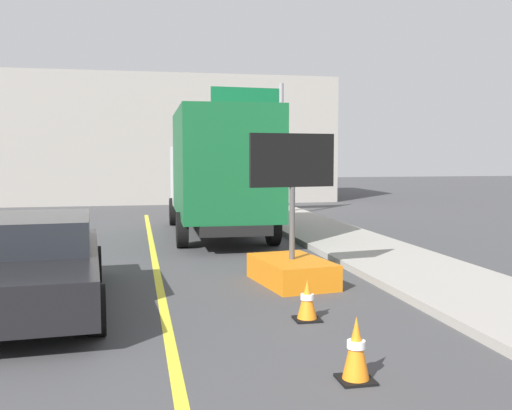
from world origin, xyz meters
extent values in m
cube|color=orange|center=(2.35, 11.04, 0.23)|extent=(1.35, 1.94, 0.45)
cylinder|color=#4C4C4C|center=(2.35, 11.04, 1.10)|extent=(0.10, 0.10, 1.30)
cube|color=black|center=(2.35, 11.04, 2.23)|extent=(1.59, 0.31, 0.95)
sphere|color=yellow|center=(2.89, 11.17, 2.23)|extent=(0.09, 0.09, 0.09)
sphere|color=yellow|center=(2.59, 11.13, 2.23)|extent=(0.09, 0.09, 0.09)
sphere|color=yellow|center=(2.30, 11.08, 2.23)|extent=(0.09, 0.09, 0.09)
sphere|color=yellow|center=(2.00, 11.04, 2.23)|extent=(0.09, 0.09, 0.09)
sphere|color=yellow|center=(1.83, 11.01, 2.41)|extent=(0.09, 0.09, 0.09)
sphere|color=yellow|center=(1.83, 11.01, 2.04)|extent=(0.09, 0.09, 0.09)
cube|color=black|center=(1.95, 17.89, 0.57)|extent=(1.87, 7.68, 0.25)
cube|color=silver|center=(2.01, 20.64, 1.65)|extent=(2.48, 2.19, 1.90)
cube|color=#14592D|center=(1.93, 16.72, 2.11)|extent=(2.54, 5.25, 2.81)
cylinder|color=black|center=(0.84, 20.51, 0.45)|extent=(0.30, 0.91, 0.90)
cylinder|color=black|center=(3.18, 20.46, 0.45)|extent=(0.30, 0.91, 0.90)
cylinder|color=black|center=(0.74, 15.62, 0.45)|extent=(0.30, 0.91, 0.90)
cylinder|color=black|center=(3.07, 15.57, 0.45)|extent=(0.30, 0.91, 0.90)
cube|color=black|center=(-1.95, 10.17, 0.58)|extent=(2.31, 5.17, 0.60)
cube|color=black|center=(-1.97, 10.42, 1.13)|extent=(1.88, 2.39, 0.50)
cylinder|color=black|center=(-0.90, 8.57, 0.33)|extent=(0.27, 0.67, 0.66)
cylinder|color=black|center=(-1.13, 11.90, 0.33)|extent=(0.27, 0.67, 0.66)
cylinder|color=gray|center=(5.02, 22.60, 2.50)|extent=(0.18, 0.18, 5.00)
cube|color=#0F6033|center=(3.63, 22.47, 4.15)|extent=(2.59, 0.31, 1.30)
cube|color=white|center=(3.63, 22.50, 4.15)|extent=(1.81, 0.19, 0.18)
cube|color=gray|center=(0.78, 31.85, 3.06)|extent=(17.24, 6.52, 6.13)
cube|color=black|center=(1.80, 6.45, 0.01)|extent=(0.36, 0.36, 0.03)
cone|color=orange|center=(1.80, 6.45, 0.35)|extent=(0.28, 0.28, 0.65)
cylinder|color=white|center=(1.80, 6.45, 0.39)|extent=(0.19, 0.19, 0.08)
cube|color=black|center=(1.95, 8.71, 0.01)|extent=(0.36, 0.36, 0.03)
cone|color=orange|center=(1.95, 8.71, 0.31)|extent=(0.28, 0.28, 0.55)
cylinder|color=white|center=(1.95, 8.71, 0.33)|extent=(0.19, 0.19, 0.08)
camera|label=1|loc=(-0.38, 0.90, 2.31)|focal=41.36mm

